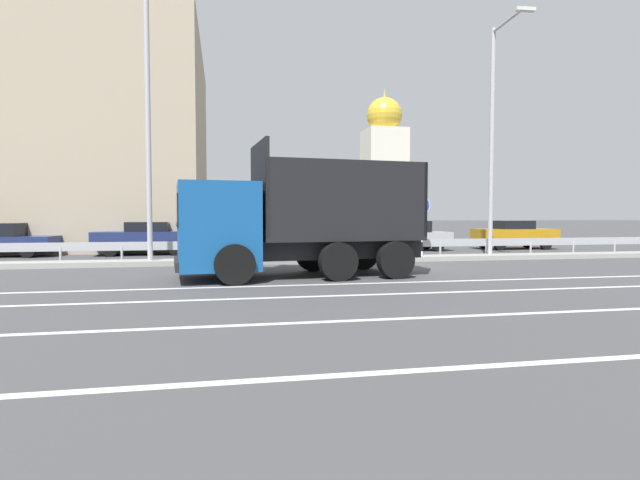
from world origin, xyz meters
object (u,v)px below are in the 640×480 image
object	(u,v)px
street_lamp_1	(147,104)
parked_car_5	(408,236)
parked_car_4	(281,240)
parked_car_2	(3,240)
street_lamp_2	(494,131)
church_tower	(384,168)
parked_car_6	(514,234)
parked_car_3	(145,238)
median_road_sign	(421,227)
dump_truck	(270,230)

from	to	relation	value
street_lamp_1	parked_car_5	xyz separation A→B (m)	(11.67, 5.59, -4.83)
parked_car_4	parked_car_2	bearing A→B (deg)	-87.62
street_lamp_2	church_tower	xyz separation A→B (m)	(3.99, 25.79, 1.00)
street_lamp_2	parked_car_6	xyz separation A→B (m)	(4.44, 5.51, -4.36)
parked_car_5	parked_car_2	bearing A→B (deg)	93.56
church_tower	parked_car_3	bearing A→B (deg)	-131.23
median_road_sign	street_lamp_1	world-z (taller)	street_lamp_1
dump_truck	parked_car_3	world-z (taller)	dump_truck
parked_car_3	median_road_sign	bearing A→B (deg)	-118.06
parked_car_2	parked_car_6	xyz separation A→B (m)	(24.30, 0.27, 0.04)
median_road_sign	parked_car_5	world-z (taller)	median_road_sign
median_road_sign	parked_car_3	bearing A→B (deg)	155.07
street_lamp_1	church_tower	world-z (taller)	church_tower
street_lamp_1	parked_car_3	bearing A→B (deg)	99.70
dump_truck	parked_car_3	distance (m)	10.57
parked_car_2	parked_car_5	distance (m)	18.40
dump_truck	median_road_sign	size ratio (longest dim) A/B	2.83
dump_truck	street_lamp_1	size ratio (longest dim) A/B	0.71
parked_car_6	parked_car_2	bearing A→B (deg)	-87.88
parked_car_3	parked_car_4	bearing A→B (deg)	-95.65
median_road_sign	parked_car_5	size ratio (longest dim) A/B	0.60
median_road_sign	parked_car_3	world-z (taller)	median_road_sign
dump_truck	parked_car_4	bearing A→B (deg)	-14.29
parked_car_4	parked_car_6	bearing A→B (deg)	96.40
parked_car_6	church_tower	bearing A→B (deg)	-177.27
parked_car_5	church_tower	world-z (taller)	church_tower
dump_truck	parked_car_5	xyz separation A→B (m)	(7.86, 9.69, -0.62)
parked_car_3	church_tower	size ratio (longest dim) A/B	0.33
street_lamp_1	church_tower	bearing A→B (deg)	56.56
street_lamp_1	street_lamp_2	size ratio (longest dim) A/B	1.10
dump_truck	parked_car_3	size ratio (longest dim) A/B	1.62
median_road_sign	street_lamp_2	size ratio (longest dim) A/B	0.27
street_lamp_1	parked_car_6	bearing A→B (deg)	17.80
parked_car_3	parked_car_6	size ratio (longest dim) A/B	1.06
street_lamp_2	parked_car_5	xyz separation A→B (m)	(-1.46, 5.47, -4.38)
parked_car_2	church_tower	size ratio (longest dim) A/B	0.33
parked_car_3	parked_car_6	bearing A→B (deg)	-92.20
street_lamp_2	parked_car_2	xyz separation A→B (m)	(-19.86, 5.24, -4.41)
median_road_sign	parked_car_4	size ratio (longest dim) A/B	0.53
street_lamp_1	parked_car_6	world-z (taller)	street_lamp_1
parked_car_3	parked_car_6	xyz separation A→B (m)	(18.47, 0.30, 0.01)
parked_car_4	church_tower	xyz separation A→B (m)	(11.94, 20.84, 5.49)
parked_car_3	parked_car_5	world-z (taller)	parked_car_5
parked_car_2	parked_car_3	bearing A→B (deg)	94.37
parked_car_2	parked_car_4	world-z (taller)	parked_car_2
street_lamp_1	parked_car_2	bearing A→B (deg)	141.48
median_road_sign	parked_car_3	xyz separation A→B (m)	(-11.02, 5.12, -0.57)
dump_truck	church_tower	bearing A→B (deg)	-29.74
street_lamp_1	parked_car_5	distance (m)	13.81
street_lamp_2	parked_car_6	distance (m)	8.31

